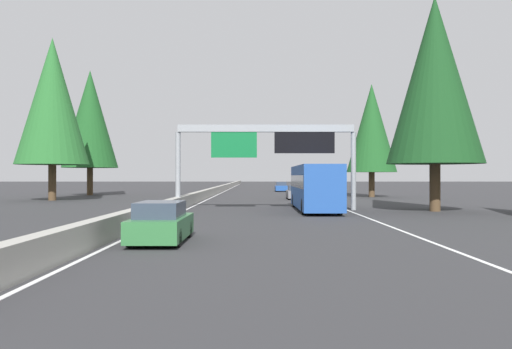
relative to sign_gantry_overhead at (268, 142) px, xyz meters
The scene contains 13 objects.
ground_plane 27.39m from the sign_gantry_overhead, 12.93° to the left, with size 320.00×320.00×0.00m, color #2D2D30.
median_barrier 46.92m from the sign_gantry_overhead, ahead, with size 180.00×0.56×0.90m, color #9E9B93.
shoulder_stripe_right 37.01m from the sign_gantry_overhead, ahead, with size 160.00×0.16×0.01m, color silver.
shoulder_stripe_median 37.06m from the sign_gantry_overhead, ahead, with size 160.00×0.16×0.01m, color silver.
sign_gantry_overhead is the anchor object (origin of this frame).
sedan_far_right 18.74m from the sign_gantry_overhead, 166.55° to the left, with size 4.40×1.80×1.47m.
bus_near_right 4.43m from the sign_gantry_overhead, 97.05° to the right, with size 11.50×2.55×3.10m.
sedan_distant_b 17.82m from the sign_gantry_overhead, 10.64° to the right, with size 4.40×1.80×1.47m.
sedan_near_center 44.24m from the sign_gantry_overhead, ahead, with size 4.40×1.80×1.47m.
conifer_right_near 12.05m from the sign_gantry_overhead, 96.55° to the right, with size 6.43×6.43×14.61m.
conifer_right_mid 26.03m from the sign_gantry_overhead, 28.28° to the right, with size 5.65×5.65×12.85m.
conifer_left_near 25.80m from the sign_gantry_overhead, 55.26° to the left, with size 7.01×7.01×15.94m.
conifer_left_mid 35.79m from the sign_gantry_overhead, 37.34° to the left, with size 6.83×6.83×15.53m.
Camera 1 is at (-2.96, -5.24, 2.39)m, focal length 36.76 mm.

